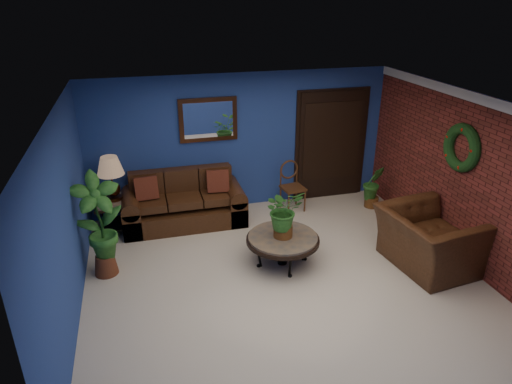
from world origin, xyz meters
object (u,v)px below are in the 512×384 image
object	(u,v)px
sofa	(184,206)
table_lamp	(111,173)
side_chair	(291,182)
armchair	(428,240)
coffee_table	(283,240)
end_table	(115,207)

from	to	relation	value
sofa	table_lamp	bearing A→B (deg)	-178.55
side_chair	armchair	world-z (taller)	side_chair
coffee_table	table_lamp	bearing A→B (deg)	144.37
coffee_table	end_table	xyz separation A→B (m)	(-2.40, 1.72, 0.04)
table_lamp	armchair	bearing A→B (deg)	-27.53
sofa	armchair	size ratio (longest dim) A/B	1.57
coffee_table	armchair	size ratio (longest dim) A/B	0.82
sofa	coffee_table	bearing A→B (deg)	-54.21
end_table	sofa	bearing A→B (deg)	1.45
table_lamp	side_chair	distance (m)	3.19
side_chair	table_lamp	bearing A→B (deg)	172.73
sofa	side_chair	xyz separation A→B (m)	(2.01, 0.04, 0.21)
sofa	table_lamp	xyz separation A→B (m)	(-1.14, -0.03, 0.74)
table_lamp	side_chair	xyz separation A→B (m)	(3.15, 0.07, -0.53)
sofa	side_chair	distance (m)	2.02
sofa	coffee_table	size ratio (longest dim) A/B	1.92
coffee_table	table_lamp	xyz separation A→B (m)	(-2.40, 1.72, 0.64)
sofa	side_chair	size ratio (longest dim) A/B	2.26
coffee_table	end_table	world-z (taller)	end_table
sofa	end_table	size ratio (longest dim) A/B	3.28
end_table	armchair	size ratio (longest dim) A/B	0.48
end_table	table_lamp	size ratio (longest dim) A/B	0.88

